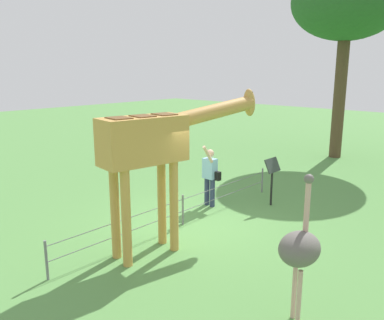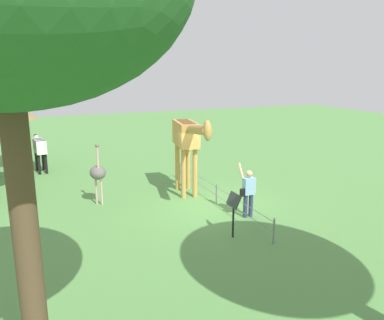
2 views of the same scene
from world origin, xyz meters
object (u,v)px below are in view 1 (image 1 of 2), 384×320
object	(u,v)px
giraffe	(158,145)
visitor	(210,174)
ostrich	(300,249)
tree_northeast	(347,3)
info_sign	(272,172)

from	to	relation	value
giraffe	visitor	bearing A→B (deg)	19.09
visitor	ostrich	size ratio (longest dim) A/B	0.78
ostrich	tree_northeast	distance (m)	13.29
visitor	info_sign	size ratio (longest dim) A/B	1.33
giraffe	info_sign	distance (m)	4.16
giraffe	tree_northeast	xyz separation A→B (m)	(11.18, 0.99, 4.00)
visitor	tree_northeast	size ratio (longest dim) A/B	0.22
giraffe	info_sign	size ratio (longest dim) A/B	2.99
giraffe	visitor	world-z (taller)	giraffe
tree_northeast	giraffe	bearing A→B (deg)	-174.91
ostrich	giraffe	bearing A→B (deg)	83.95
visitor	tree_northeast	distance (m)	9.95
visitor	tree_northeast	xyz separation A→B (m)	(8.41, 0.04, 5.31)
ostrich	tree_northeast	world-z (taller)	tree_northeast
info_sign	ostrich	bearing A→B (deg)	-144.76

